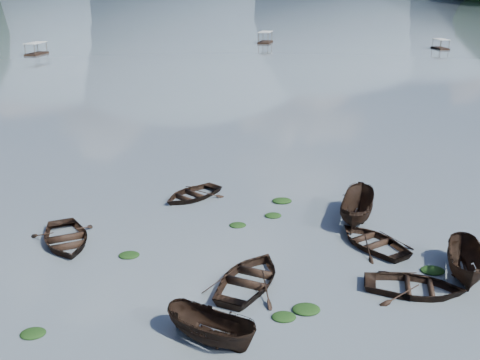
{
  "coord_description": "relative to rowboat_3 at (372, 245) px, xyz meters",
  "views": [
    {
      "loc": [
        -0.94,
        -16.75,
        12.32
      ],
      "look_at": [
        0.0,
        12.0,
        2.0
      ],
      "focal_mm": 40.0,
      "sensor_mm": 36.0,
      "label": 1
    }
  ],
  "objects": [
    {
      "name": "ground_plane",
      "position": [
        -6.61,
        -7.48,
        0.0
      ],
      "size": [
        2400.0,
        2400.0,
        0.0
      ],
      "primitive_type": "plane",
      "color": "#4F5A63"
    },
    {
      "name": "rowboat_1",
      "position": [
        -6.43,
        -3.56,
        0.0
      ],
      "size": [
        5.03,
        5.65,
        0.96
      ],
      "primitive_type": "imported",
      "rotation": [
        0.0,
        0.0,
        2.69
      ],
      "color": "black",
      "rests_on": "ground"
    },
    {
      "name": "rowboat_2",
      "position": [
        -8.06,
        -7.59,
        0.0
      ],
      "size": [
        4.01,
        3.37,
        1.49
      ],
      "primitive_type": "imported",
      "rotation": [
        0.0,
        0.0,
        0.97
      ],
      "color": "black",
      "rests_on": "ground"
    },
    {
      "name": "rowboat_3",
      "position": [
        0.0,
        0.0,
        0.0
      ],
      "size": [
        4.72,
        5.16,
        0.87
      ],
      "primitive_type": "imported",
      "rotation": [
        0.0,
        0.0,
        3.66
      ],
      "color": "black",
      "rests_on": "ground"
    },
    {
      "name": "rowboat_4",
      "position": [
        0.62,
        -4.45,
        0.0
      ],
      "size": [
        4.9,
        4.03,
        0.88
      ],
      "primitive_type": "imported",
      "rotation": [
        0.0,
        0.0,
        1.31
      ],
      "color": "black",
      "rests_on": "ground"
    },
    {
      "name": "rowboat_5",
      "position": [
        3.36,
        -3.22,
        0.0
      ],
      "size": [
        2.91,
        4.64,
        1.68
      ],
      "primitive_type": "imported",
      "rotation": [
        0.0,
        0.0,
        -0.32
      ],
      "color": "black",
      "rests_on": "ground"
    },
    {
      "name": "rowboat_6",
      "position": [
        -15.68,
        0.77,
        0.0
      ],
      "size": [
        4.78,
        5.51,
        0.95
      ],
      "primitive_type": "imported",
      "rotation": [
        0.0,
        0.0,
        0.38
      ],
      "color": "black",
      "rests_on": "ground"
    },
    {
      "name": "rowboat_7",
      "position": [
        -9.53,
        6.94,
        0.0
      ],
      "size": [
        5.0,
        5.0,
        0.85
      ],
      "primitive_type": "imported",
      "rotation": [
        0.0,
        0.0,
        5.5
      ],
      "color": "black",
      "rests_on": "ground"
    },
    {
      "name": "rowboat_8",
      "position": [
        -0.13,
        3.13,
        0.0
      ],
      "size": [
        3.25,
        4.93,
        1.78
      ],
      "primitive_type": "imported",
      "rotation": [
        0.0,
        0.0,
        2.78
      ],
      "color": "black",
      "rests_on": "ground"
    },
    {
      "name": "weed_clump_0",
      "position": [
        -14.81,
        -6.95,
        0.0
      ],
      "size": [
        0.97,
        0.8,
        0.21
      ],
      "primitive_type": "ellipsoid",
      "color": "black",
      "rests_on": "ground"
    },
    {
      "name": "weed_clump_1",
      "position": [
        -5.21,
        -6.19,
        0.0
      ],
      "size": [
        0.99,
        0.79,
        0.22
      ],
      "primitive_type": "ellipsoid",
      "color": "black",
      "rests_on": "ground"
    },
    {
      "name": "weed_clump_2",
      "position": [
        -4.25,
        -5.71,
        0.0
      ],
      "size": [
        1.15,
        0.92,
        0.25
      ],
      "primitive_type": "ellipsoid",
      "color": "black",
      "rests_on": "ground"
    },
    {
      "name": "weed_clump_3",
      "position": [
        -4.73,
        3.86,
        0.0
      ],
      "size": [
        0.96,
        0.81,
        0.21
      ],
      "primitive_type": "ellipsoid",
      "color": "black",
      "rests_on": "ground"
    },
    {
      "name": "weed_clump_4",
      "position": [
        2.07,
        -2.72,
        0.0
      ],
      "size": [
        1.12,
        0.88,
        0.23
      ],
      "primitive_type": "ellipsoid",
      "color": "black",
      "rests_on": "ground"
    },
    {
      "name": "weed_clump_5",
      "position": [
        -12.21,
        -0.74,
        0.0
      ],
      "size": [
        1.03,
        0.83,
        0.22
      ],
      "primitive_type": "ellipsoid",
      "color": "black",
      "rests_on": "ground"
    },
    {
      "name": "weed_clump_6",
      "position": [
        -6.79,
        2.63,
        0.0
      ],
      "size": [
        0.93,
        0.78,
        0.19
      ],
      "primitive_type": "ellipsoid",
      "color": "black",
      "rests_on": "ground"
    },
    {
      "name": "weed_clump_7",
      "position": [
        -3.98,
        6.04,
        0.0
      ],
      "size": [
        1.21,
        0.97,
        0.26
      ],
      "primitive_type": "ellipsoid",
      "color": "black",
      "rests_on": "ground"
    },
    {
      "name": "pontoon_left",
      "position": [
        -44.3,
        84.99,
        0.0
      ],
      "size": [
        3.28,
        6.11,
        2.23
      ],
      "primitive_type": null,
      "rotation": [
        0.0,
        0.0,
        -0.15
      ],
      "color": "black",
      "rests_on": "ground"
    },
    {
      "name": "pontoon_centre",
      "position": [
        2.85,
        107.41,
        0.0
      ],
      "size": [
        4.3,
        7.09,
        2.54
      ],
      "primitive_type": null,
      "rotation": [
        0.0,
        0.0,
        -0.25
      ],
      "color": "black",
      "rests_on": "ground"
    },
    {
      "name": "pontoon_right",
      "position": [
        39.71,
        92.77,
        0.0
      ],
      "size": [
        2.26,
        5.27,
        2.01
      ],
      "primitive_type": null,
      "rotation": [
        0.0,
        0.0,
        0.01
      ],
      "color": "black",
      "rests_on": "ground"
    }
  ]
}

